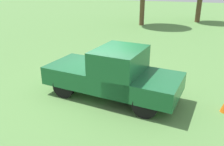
{
  "coord_description": "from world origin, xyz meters",
  "views": [
    {
      "loc": [
        3.03,
        -7.57,
        3.93
      ],
      "look_at": [
        0.49,
        -0.37,
        0.9
      ],
      "focal_mm": 38.09,
      "sensor_mm": 36.0,
      "label": 1
    }
  ],
  "objects": [
    {
      "name": "ground_plane",
      "position": [
        0.0,
        0.0,
        0.0
      ],
      "size": [
        80.0,
        80.0,
        0.0
      ],
      "primitive_type": "plane",
      "color": "#5B8C47"
    },
    {
      "name": "pickup_truck",
      "position": [
        0.61,
        -0.39,
        0.93
      ],
      "size": [
        4.88,
        2.44,
        1.8
      ],
      "rotation": [
        0.0,
        0.0,
        3.02
      ],
      "color": "black",
      "rests_on": "ground_plane"
    }
  ]
}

